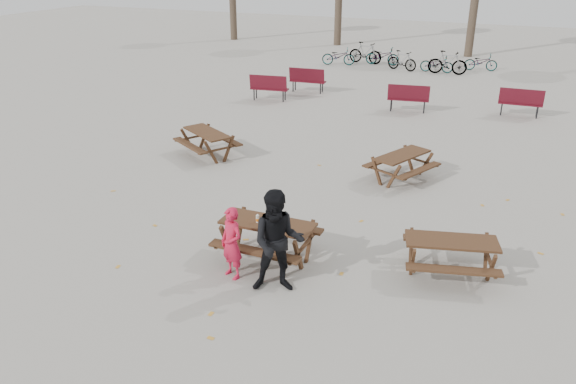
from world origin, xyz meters
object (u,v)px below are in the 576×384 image
at_px(soda_bottle, 258,219).
at_px(picnic_table_north, 208,144).
at_px(main_picnic_table, 268,231).
at_px(child, 232,243).
at_px(adult, 278,242).
at_px(picnic_table_east, 450,257).
at_px(picnic_table_far, 402,167).
at_px(food_tray, 283,226).

xyz_separation_m(soda_bottle, picnic_table_north, (-3.90, 4.74, -0.48)).
height_order(main_picnic_table, child, child).
relative_size(adult, picnic_table_east, 1.15).
bearing_deg(picnic_table_east, picnic_table_far, 98.75).
xyz_separation_m(food_tray, picnic_table_north, (-4.41, 4.72, -0.43)).
bearing_deg(main_picnic_table, picnic_table_east, 12.80).
distance_m(main_picnic_table, soda_bottle, 0.32).
height_order(main_picnic_table, picnic_table_far, main_picnic_table).
relative_size(main_picnic_table, adult, 0.95).
height_order(main_picnic_table, picnic_table_north, main_picnic_table).
height_order(food_tray, picnic_table_east, food_tray).
relative_size(adult, picnic_table_north, 1.11).
bearing_deg(picnic_table_east, child, -170.46).
bearing_deg(soda_bottle, adult, -46.75).
relative_size(main_picnic_table, soda_bottle, 10.59).
bearing_deg(picnic_table_north, child, -25.14).
height_order(child, picnic_table_east, child).
relative_size(soda_bottle, picnic_table_north, 0.10).
bearing_deg(picnic_table_north, adult, -19.31).
xyz_separation_m(main_picnic_table, adult, (0.63, -0.93, 0.36)).
distance_m(picnic_table_north, picnic_table_far, 5.60).
bearing_deg(picnic_table_east, food_tray, -179.08).
bearing_deg(picnic_table_far, adult, -163.72).
distance_m(soda_bottle, picnic_table_east, 3.64).
xyz_separation_m(main_picnic_table, child, (-0.32, -0.87, 0.10)).
bearing_deg(child, adult, 19.25).
height_order(soda_bottle, picnic_table_east, soda_bottle).
relative_size(child, picnic_table_north, 0.81).
bearing_deg(picnic_table_east, main_picnic_table, 178.33).
bearing_deg(picnic_table_far, picnic_table_north, 118.42).
relative_size(main_picnic_table, picnic_table_north, 1.06).
distance_m(soda_bottle, adult, 1.17).
relative_size(food_tray, picnic_table_east, 0.11).
xyz_separation_m(child, picnic_table_north, (-3.76, 5.52, -0.32)).
bearing_deg(main_picnic_table, food_tray, -11.06).
distance_m(adult, picnic_table_east, 3.25).
xyz_separation_m(child, picnic_table_far, (1.82, 5.88, -0.34)).
xyz_separation_m(adult, picnic_table_north, (-4.70, 5.59, -0.58)).
relative_size(main_picnic_table, picnic_table_east, 1.09).
height_order(food_tray, picnic_table_north, food_tray).
bearing_deg(adult, picnic_table_far, 59.45).
xyz_separation_m(soda_bottle, picnic_table_far, (1.68, 5.10, -0.50)).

